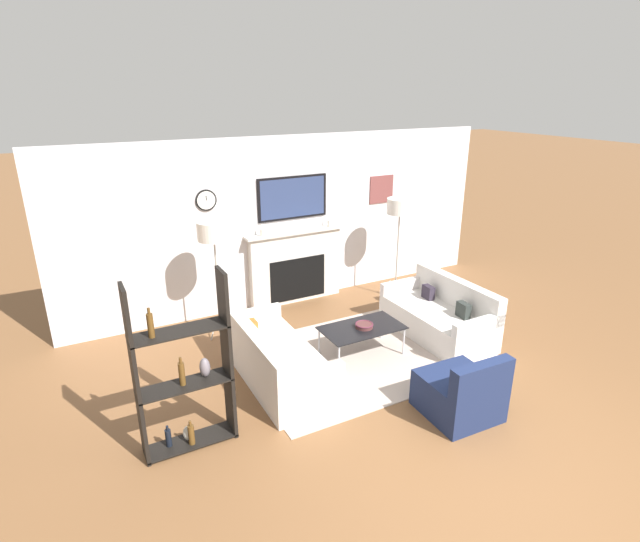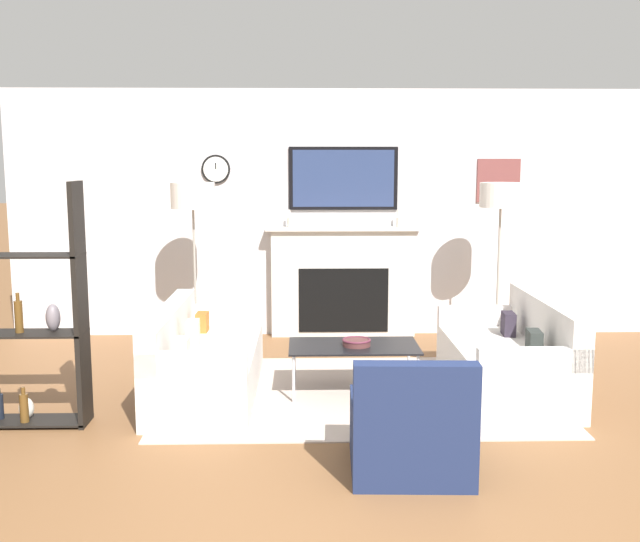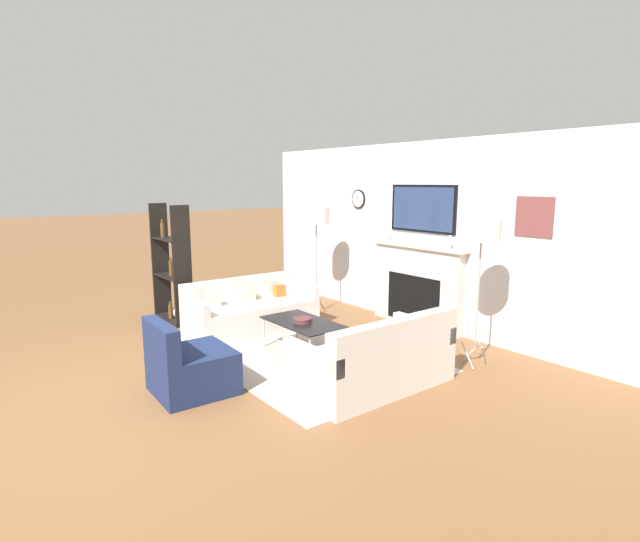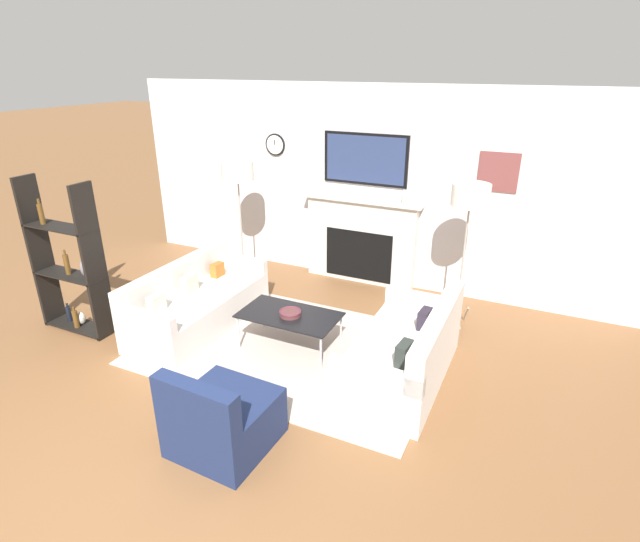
{
  "view_description": "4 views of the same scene",
  "coord_description": "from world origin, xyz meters",
  "px_view_note": "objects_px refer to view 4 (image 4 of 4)",
  "views": [
    {
      "loc": [
        -3.3,
        -2.41,
        3.38
      ],
      "look_at": [
        -0.3,
        3.18,
        1.03
      ],
      "focal_mm": 28.0,
      "sensor_mm": 36.0,
      "label": 1
    },
    {
      "loc": [
        -0.46,
        -3.55,
        1.95
      ],
      "look_at": [
        -0.3,
        2.77,
        1.0
      ],
      "focal_mm": 42.0,
      "sensor_mm": 36.0,
      "label": 2
    },
    {
      "loc": [
        4.82,
        -0.98,
        2.12
      ],
      "look_at": [
        -0.26,
        2.97,
        0.97
      ],
      "focal_mm": 28.0,
      "sensor_mm": 36.0,
      "label": 3
    },
    {
      "loc": [
        2.33,
        -1.68,
        2.95
      ],
      "look_at": [
        0.29,
        2.63,
        0.94
      ],
      "focal_mm": 28.0,
      "sensor_mm": 36.0,
      "label": 4
    }
  ],
  "objects_px": {
    "floor_lamp_left": "(238,172)",
    "armchair": "(222,420)",
    "couch_left": "(196,304)",
    "shelf_unit": "(68,266)",
    "coffee_table": "(289,316)",
    "couch_right": "(406,354)",
    "decorative_bowl": "(290,313)",
    "floor_lamp_right": "(471,197)"
  },
  "relations": [
    {
      "from": "couch_left",
      "to": "floor_lamp_right",
      "type": "height_order",
      "value": "floor_lamp_right"
    },
    {
      "from": "coffee_table",
      "to": "couch_left",
      "type": "bearing_deg",
      "value": -179.02
    },
    {
      "from": "couch_right",
      "to": "shelf_unit",
      "type": "bearing_deg",
      "value": -170.02
    },
    {
      "from": "coffee_table",
      "to": "decorative_bowl",
      "type": "height_order",
      "value": "decorative_bowl"
    },
    {
      "from": "armchair",
      "to": "coffee_table",
      "type": "relative_size",
      "value": 0.73
    },
    {
      "from": "shelf_unit",
      "to": "armchair",
      "type": "bearing_deg",
      "value": -18.58
    },
    {
      "from": "decorative_bowl",
      "to": "floor_lamp_right",
      "type": "height_order",
      "value": "floor_lamp_right"
    },
    {
      "from": "floor_lamp_left",
      "to": "couch_left",
      "type": "bearing_deg",
      "value": -79.82
    },
    {
      "from": "shelf_unit",
      "to": "decorative_bowl",
      "type": "bearing_deg",
      "value": 15.02
    },
    {
      "from": "couch_right",
      "to": "floor_lamp_right",
      "type": "height_order",
      "value": "floor_lamp_right"
    },
    {
      "from": "floor_lamp_right",
      "to": "armchair",
      "type": "bearing_deg",
      "value": -113.9
    },
    {
      "from": "couch_right",
      "to": "armchair",
      "type": "bearing_deg",
      "value": -124.19
    },
    {
      "from": "armchair",
      "to": "floor_lamp_left",
      "type": "distance_m",
      "value": 3.68
    },
    {
      "from": "couch_left",
      "to": "shelf_unit",
      "type": "height_order",
      "value": "shelf_unit"
    },
    {
      "from": "coffee_table",
      "to": "couch_right",
      "type": "bearing_deg",
      "value": -0.93
    },
    {
      "from": "floor_lamp_right",
      "to": "shelf_unit",
      "type": "relative_size",
      "value": 0.96
    },
    {
      "from": "floor_lamp_left",
      "to": "floor_lamp_right",
      "type": "height_order",
      "value": "floor_lamp_left"
    },
    {
      "from": "couch_left",
      "to": "couch_right",
      "type": "xyz_separation_m",
      "value": [
        2.57,
        0.0,
        0.01
      ]
    },
    {
      "from": "armchair",
      "to": "couch_left",
      "type": "bearing_deg",
      "value": 133.51
    },
    {
      "from": "coffee_table",
      "to": "floor_lamp_left",
      "type": "bearing_deg",
      "value": 137.81
    },
    {
      "from": "decorative_bowl",
      "to": "floor_lamp_left",
      "type": "height_order",
      "value": "floor_lamp_left"
    },
    {
      "from": "floor_lamp_left",
      "to": "shelf_unit",
      "type": "bearing_deg",
      "value": -115.29
    },
    {
      "from": "armchair",
      "to": "decorative_bowl",
      "type": "xyz_separation_m",
      "value": [
        -0.22,
        1.58,
        0.18
      ]
    },
    {
      "from": "couch_left",
      "to": "coffee_table",
      "type": "height_order",
      "value": "couch_left"
    },
    {
      "from": "floor_lamp_left",
      "to": "armchair",
      "type": "bearing_deg",
      "value": -59.47
    },
    {
      "from": "couch_left",
      "to": "decorative_bowl",
      "type": "xyz_separation_m",
      "value": [
        1.28,
        0.0,
        0.17
      ]
    },
    {
      "from": "decorative_bowl",
      "to": "floor_lamp_right",
      "type": "bearing_deg",
      "value": 41.97
    },
    {
      "from": "armchair",
      "to": "floor_lamp_left",
      "type": "relative_size",
      "value": 0.45
    },
    {
      "from": "couch_left",
      "to": "couch_right",
      "type": "relative_size",
      "value": 1.1
    },
    {
      "from": "couch_left",
      "to": "shelf_unit",
      "type": "relative_size",
      "value": 1.02
    },
    {
      "from": "couch_left",
      "to": "decorative_bowl",
      "type": "bearing_deg",
      "value": 0.11
    },
    {
      "from": "floor_lamp_left",
      "to": "floor_lamp_right",
      "type": "relative_size",
      "value": 1.0
    },
    {
      "from": "decorative_bowl",
      "to": "shelf_unit",
      "type": "xyz_separation_m",
      "value": [
        -2.49,
        -0.67,
        0.36
      ]
    },
    {
      "from": "coffee_table",
      "to": "floor_lamp_right",
      "type": "distance_m",
      "value": 2.38
    },
    {
      "from": "armchair",
      "to": "coffee_table",
      "type": "distance_m",
      "value": 1.62
    },
    {
      "from": "floor_lamp_right",
      "to": "decorative_bowl",
      "type": "bearing_deg",
      "value": -138.03
    },
    {
      "from": "couch_right",
      "to": "armchair",
      "type": "height_order",
      "value": "couch_right"
    },
    {
      "from": "couch_right",
      "to": "floor_lamp_left",
      "type": "height_order",
      "value": "floor_lamp_left"
    },
    {
      "from": "couch_left",
      "to": "coffee_table",
      "type": "xyz_separation_m",
      "value": [
        1.25,
        0.02,
        0.12
      ]
    },
    {
      "from": "couch_left",
      "to": "couch_right",
      "type": "bearing_deg",
      "value": 0.0
    },
    {
      "from": "coffee_table",
      "to": "floor_lamp_left",
      "type": "xyz_separation_m",
      "value": [
        -1.5,
        1.36,
        1.18
      ]
    },
    {
      "from": "armchair",
      "to": "decorative_bowl",
      "type": "bearing_deg",
      "value": 98.02
    }
  ]
}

